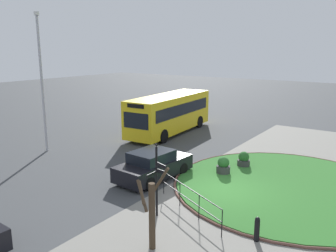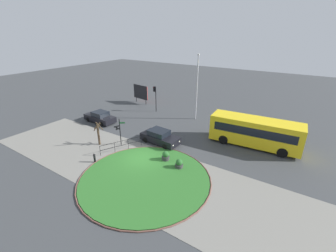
# 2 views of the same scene
# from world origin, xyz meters

# --- Properties ---
(ground) EXTENTS (120.00, 120.00, 0.00)m
(ground) POSITION_xyz_m (0.00, 0.00, 0.00)
(ground) COLOR #3D3F42
(sidewalk_paving) EXTENTS (32.00, 8.49, 0.02)m
(sidewalk_paving) POSITION_xyz_m (0.00, -1.76, 0.01)
(sidewalk_paving) COLOR gray
(sidewalk_paving) RESTS_ON ground
(grass_island) EXTENTS (10.77, 10.77, 0.10)m
(grass_island) POSITION_xyz_m (2.28, -2.41, 0.05)
(grass_island) COLOR #2D6B28
(grass_island) RESTS_ON ground
(grass_kerb_ring) EXTENTS (11.08, 11.08, 0.11)m
(grass_kerb_ring) POSITION_xyz_m (2.28, -2.41, 0.06)
(grass_kerb_ring) COLOR brown
(grass_kerb_ring) RESTS_ON ground
(signpost_directional) EXTENTS (1.08, 0.98, 3.02)m
(signpost_directional) POSITION_xyz_m (-3.75, 1.01, 1.73)
(signpost_directional) COLOR black
(signpost_directional) RESTS_ON ground
(bollard_foreground) EXTENTS (0.19, 0.19, 0.92)m
(bollard_foreground) POSITION_xyz_m (-3.26, -2.95, 0.47)
(bollard_foreground) COLOR black
(bollard_foreground) RESTS_ON ground
(railing_grass_edge) EXTENTS (2.00, 3.95, 1.09)m
(railing_grass_edge) POSITION_xyz_m (-2.76, 0.12, 0.71)
(railing_grass_edge) COLOR black
(railing_grass_edge) RESTS_ON ground
(bus_yellow) EXTENTS (9.28, 3.10, 3.02)m
(bus_yellow) POSITION_xyz_m (8.35, 8.64, 1.63)
(bus_yellow) COLOR yellow
(bus_yellow) RESTS_ON ground
(car_far_lane) EXTENTS (4.46, 2.19, 1.50)m
(car_far_lane) POSITION_xyz_m (-0.43, 3.68, 0.70)
(car_far_lane) COLOR black
(car_far_lane) RESTS_ON ground
(lamppost_tall) EXTENTS (0.32, 0.32, 8.80)m
(lamppost_tall) POSITION_xyz_m (-0.45, 12.44, 4.69)
(lamppost_tall) COLOR #B7B7BC
(lamppost_tall) RESTS_ON ground
(planter_near_signpost) EXTENTS (0.71, 0.71, 0.91)m
(planter_near_signpost) POSITION_xyz_m (3.88, 0.51, 0.41)
(planter_near_signpost) COLOR #383838
(planter_near_signpost) RESTS_ON ground
(planter_kerbside) EXTENTS (0.73, 0.73, 0.98)m
(planter_kerbside) POSITION_xyz_m (2.15, 0.94, 0.45)
(planter_kerbside) COLOR #383838
(planter_kerbside) RESTS_ON ground
(street_tree_bare) EXTENTS (1.01, 1.00, 2.88)m
(street_tree_bare) POSITION_xyz_m (-5.71, -0.21, 1.39)
(street_tree_bare) COLOR #423323
(street_tree_bare) RESTS_ON ground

